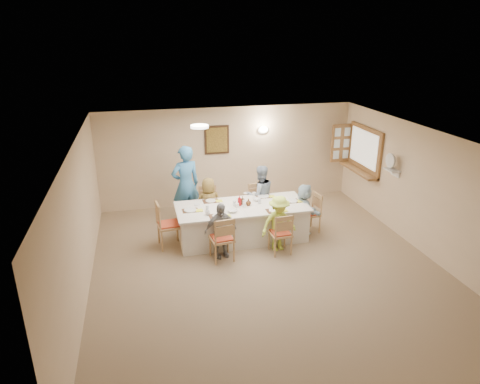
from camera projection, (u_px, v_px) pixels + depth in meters
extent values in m
plane|color=#74644C|center=(267.00, 267.00, 8.17)|extent=(7.00, 7.00, 0.00)
plane|color=beige|center=(228.00, 156.00, 10.92)|extent=(6.50, 0.00, 6.50)
plane|color=beige|center=(366.00, 330.00, 4.55)|extent=(6.50, 0.00, 6.50)
plane|color=beige|center=(80.00, 225.00, 7.02)|extent=(0.00, 7.00, 7.00)
plane|color=beige|center=(426.00, 192.00, 8.45)|extent=(0.00, 7.00, 7.00)
plane|color=white|center=(271.00, 140.00, 7.29)|extent=(7.00, 7.00, 0.00)
cube|color=#341F12|center=(217.00, 140.00, 10.67)|extent=(0.62, 0.04, 0.72)
cube|color=black|center=(217.00, 140.00, 10.65)|extent=(0.52, 0.02, 0.62)
ellipsoid|color=white|center=(263.00, 130.00, 10.83)|extent=(0.26, 0.09, 0.18)
cylinder|color=white|center=(200.00, 126.00, 8.45)|extent=(0.36, 0.36, 0.05)
cube|color=brown|center=(365.00, 150.00, 10.53)|extent=(0.06, 1.50, 1.15)
cube|color=brown|center=(358.00, 170.00, 10.69)|extent=(0.30, 1.50, 0.05)
cube|color=brown|center=(341.00, 143.00, 11.17)|extent=(0.55, 0.04, 1.00)
cube|color=white|center=(392.00, 170.00, 9.32)|extent=(0.22, 0.36, 0.03)
cube|color=silver|center=(242.00, 222.00, 9.21)|extent=(2.79, 1.18, 0.76)
imported|color=brown|center=(209.00, 204.00, 9.62)|extent=(0.64, 0.46, 1.20)
imported|color=#8393A7|center=(260.00, 195.00, 9.84)|extent=(0.80, 0.68, 1.41)
imported|color=gray|center=(221.00, 230.00, 8.39)|extent=(0.78, 0.53, 1.14)
imported|color=#D7F855|center=(279.00, 223.00, 8.65)|extent=(0.90, 0.68, 1.18)
imported|color=silver|center=(304.00, 208.00, 9.45)|extent=(1.08, 0.45, 1.13)
imported|color=teal|center=(186.00, 185.00, 9.83)|extent=(0.89, 0.78, 1.85)
cube|color=#472B19|center=(218.00, 216.00, 8.56)|extent=(0.35, 0.26, 0.01)
cylinder|color=white|center=(218.00, 216.00, 8.55)|extent=(0.23, 0.23, 0.01)
cube|color=#F6F934|center=(227.00, 216.00, 8.55)|extent=(0.15, 0.15, 0.01)
cube|color=#472B19|center=(275.00, 211.00, 8.82)|extent=(0.35, 0.26, 0.01)
cylinder|color=white|center=(275.00, 210.00, 8.82)|extent=(0.26, 0.26, 0.02)
cube|color=#F6F934|center=(284.00, 210.00, 8.81)|extent=(0.13, 0.13, 0.01)
cube|color=#472B19|center=(211.00, 201.00, 9.32)|extent=(0.35, 0.26, 0.01)
cylinder|color=white|center=(211.00, 201.00, 9.32)|extent=(0.22, 0.22, 0.01)
cube|color=#F6F934|center=(219.00, 201.00, 9.31)|extent=(0.14, 0.14, 0.01)
cube|color=#472B19|center=(263.00, 196.00, 9.59)|extent=(0.33, 0.25, 0.01)
cylinder|color=white|center=(263.00, 196.00, 9.58)|extent=(0.26, 0.26, 0.02)
cube|color=#F6F934|center=(272.00, 196.00, 9.58)|extent=(0.13, 0.13, 0.01)
cube|color=#472B19|center=(190.00, 210.00, 8.83)|extent=(0.33, 0.24, 0.01)
cylinder|color=white|center=(190.00, 210.00, 8.83)|extent=(0.26, 0.26, 0.02)
cube|color=#F6F934|center=(199.00, 210.00, 8.82)|extent=(0.14, 0.14, 0.01)
cube|color=#472B19|center=(292.00, 201.00, 9.32)|extent=(0.34, 0.25, 0.01)
cylinder|color=white|center=(292.00, 201.00, 9.31)|extent=(0.25, 0.25, 0.02)
cube|color=#F6F934|center=(300.00, 201.00, 9.31)|extent=(0.15, 0.15, 0.01)
imported|color=white|center=(208.00, 213.00, 8.62)|extent=(0.17, 0.17, 0.08)
imported|color=white|center=(254.00, 194.00, 9.63)|extent=(0.10, 0.10, 0.08)
imported|color=white|center=(233.00, 211.00, 8.76)|extent=(0.21, 0.21, 0.05)
imported|color=white|center=(257.00, 199.00, 9.35)|extent=(0.19, 0.19, 0.06)
imported|color=#AA0E13|center=(239.00, 201.00, 9.05)|extent=(0.12, 0.13, 0.23)
imported|color=#492A13|center=(242.00, 200.00, 9.13)|extent=(0.09, 0.09, 0.18)
imported|color=#492A13|center=(248.00, 202.00, 9.08)|extent=(0.12, 0.12, 0.15)
cylinder|color=silver|center=(235.00, 203.00, 9.07)|extent=(0.07, 0.07, 0.10)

